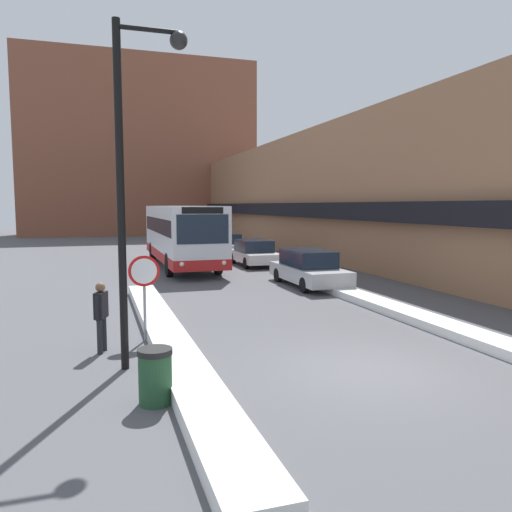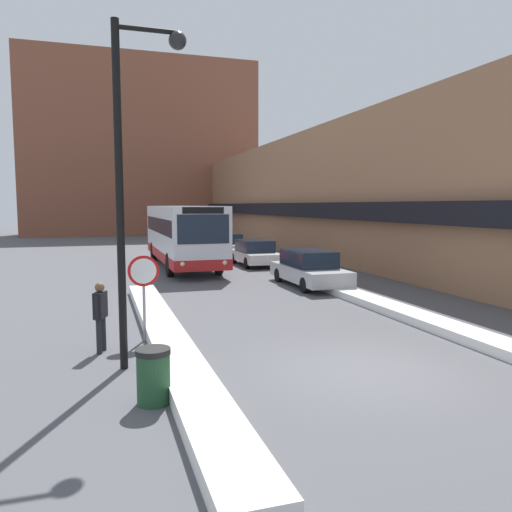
% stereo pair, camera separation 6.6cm
% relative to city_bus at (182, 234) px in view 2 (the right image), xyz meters
% --- Properties ---
extents(ground_plane, '(160.00, 160.00, 0.00)m').
position_rel_city_bus_xyz_m(ground_plane, '(0.78, -18.27, -1.80)').
color(ground_plane, '#515156').
extents(building_row_right, '(5.50, 60.00, 8.08)m').
position_rel_city_bus_xyz_m(building_row_right, '(10.75, 5.73, 2.23)').
color(building_row_right, '#996B4C').
rests_on(building_row_right, ground_plane).
extents(building_backdrop_far, '(26.00, 8.00, 19.86)m').
position_rel_city_bus_xyz_m(building_backdrop_far, '(0.78, 33.32, 8.12)').
color(building_backdrop_far, brown).
rests_on(building_backdrop_far, ground_plane).
extents(snow_bank_left, '(0.90, 14.79, 0.30)m').
position_rel_city_bus_xyz_m(snow_bank_left, '(-2.82, -15.07, -1.66)').
color(snow_bank_left, silver).
rests_on(snow_bank_left, ground_plane).
extents(snow_bank_right, '(0.90, 16.31, 0.25)m').
position_rel_city_bus_xyz_m(snow_bank_right, '(4.38, -13.10, -1.68)').
color(snow_bank_right, silver).
rests_on(snow_bank_right, ground_plane).
extents(city_bus, '(2.62, 11.69, 3.30)m').
position_rel_city_bus_xyz_m(city_bus, '(0.00, 0.00, 0.00)').
color(city_bus, silver).
rests_on(city_bus, ground_plane).
extents(parked_car_front, '(1.86, 4.70, 1.49)m').
position_rel_city_bus_xyz_m(parked_car_front, '(3.98, -8.04, -1.06)').
color(parked_car_front, '#B7B7BC').
rests_on(parked_car_front, ground_plane).
extents(parked_car_middle, '(1.93, 4.27, 1.42)m').
position_rel_city_bus_xyz_m(parked_car_middle, '(3.98, -0.55, -1.09)').
color(parked_car_middle, silver).
rests_on(parked_car_middle, ground_plane).
extents(parked_car_back, '(1.80, 4.45, 1.44)m').
position_rel_city_bus_xyz_m(parked_car_back, '(3.98, 5.68, -1.08)').
color(parked_car_back, '#B7B7BC').
rests_on(parked_car_back, ground_plane).
extents(stop_sign, '(0.76, 0.08, 2.12)m').
position_rel_city_bus_xyz_m(stop_sign, '(-3.30, -14.61, -0.27)').
color(stop_sign, gray).
rests_on(stop_sign, ground_plane).
extents(street_lamp, '(1.46, 0.36, 6.91)m').
position_rel_city_bus_xyz_m(street_lamp, '(-3.63, -16.64, 2.44)').
color(street_lamp, black).
rests_on(street_lamp, ground_plane).
extents(pedestrian, '(0.34, 0.50, 1.61)m').
position_rel_city_bus_xyz_m(pedestrian, '(-4.33, -15.29, -0.84)').
color(pedestrian, '#232328').
rests_on(pedestrian, ground_plane).
extents(trash_bin, '(0.59, 0.59, 0.95)m').
position_rel_city_bus_xyz_m(trash_bin, '(-3.51, -18.67, -1.32)').
color(trash_bin, '#234C2D').
rests_on(trash_bin, ground_plane).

